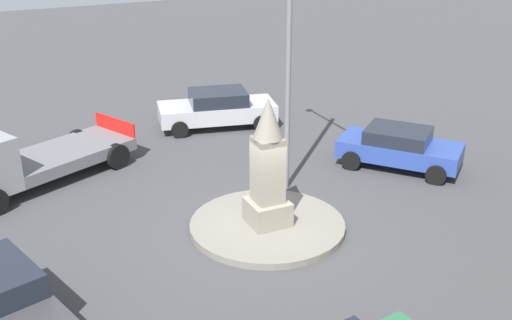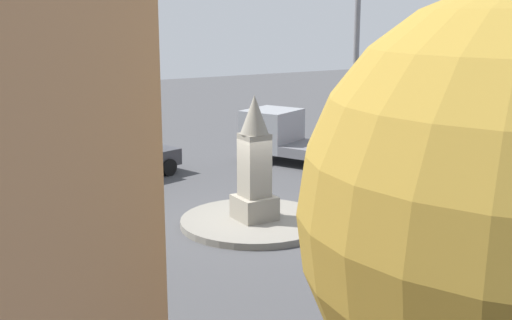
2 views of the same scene
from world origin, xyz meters
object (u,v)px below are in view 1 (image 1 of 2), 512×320
(monument, at_px, (268,169))
(streetlamp, at_px, (289,20))
(truck_grey_parked_left, at_px, (10,161))
(car_blue_near_island, at_px, (399,147))
(car_silver_approaching, at_px, (217,108))

(monument, relative_size, streetlamp, 0.41)
(streetlamp, relative_size, truck_grey_parked_left, 1.34)
(truck_grey_parked_left, bearing_deg, monument, -132.70)
(car_blue_near_island, bearing_deg, monument, 108.54)
(monument, relative_size, car_blue_near_island, 0.86)
(streetlamp, height_order, truck_grey_parked_left, streetlamp)
(car_blue_near_island, relative_size, car_silver_approaching, 0.87)
(car_silver_approaching, bearing_deg, streetlamp, 177.98)
(monument, distance_m, truck_grey_parked_left, 8.17)
(monument, relative_size, car_silver_approaching, 0.74)
(car_silver_approaching, relative_size, truck_grey_parked_left, 0.74)
(car_blue_near_island, bearing_deg, truck_grey_parked_left, 73.25)
(car_blue_near_island, bearing_deg, streetlamp, 87.75)
(monument, relative_size, truck_grey_parked_left, 0.55)
(streetlamp, bearing_deg, car_blue_near_island, -92.25)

